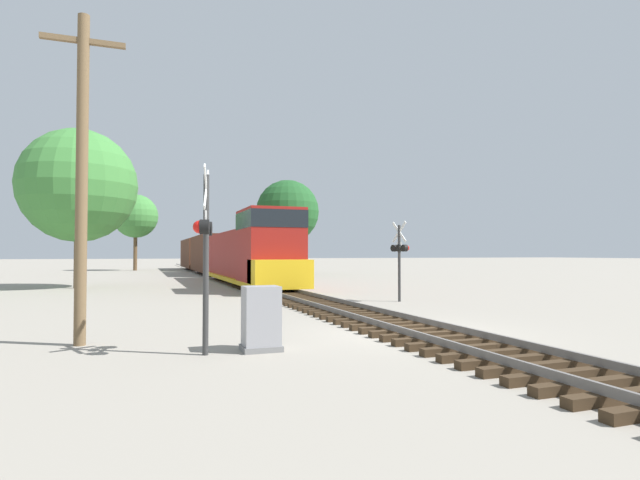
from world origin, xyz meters
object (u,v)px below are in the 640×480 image
object	(u,v)px
crossing_signal_far	(400,252)
tree_far_right	(78,186)
crossing_signal_near	(205,240)
utility_pole	(82,172)
relay_cabinet	(261,319)
freight_train	(216,254)
tree_mid_background	(288,212)
tree_deep_background	(136,216)

from	to	relation	value
crossing_signal_far	tree_far_right	world-z (taller)	tree_far_right
crossing_signal_near	utility_pole	bearing A→B (deg)	-117.05
crossing_signal_far	tree_far_right	bearing A→B (deg)	35.02
crossing_signal_far	relay_cabinet	size ratio (longest dim) A/B	2.52
crossing_signal_far	utility_pole	bearing A→B (deg)	108.89
crossing_signal_near	tree_far_right	size ratio (longest dim) A/B	0.40
crossing_signal_far	tree_far_right	distance (m)	20.22
freight_train	tree_mid_background	size ratio (longest dim) A/B	5.21
relay_cabinet	utility_pole	distance (m)	5.32
crossing_signal_far	tree_far_right	size ratio (longest dim) A/B	0.36
crossing_signal_near	tree_deep_background	bearing A→B (deg)	-166.10
tree_deep_background	freight_train	bearing A→B (deg)	-68.05
utility_pole	tree_far_right	size ratio (longest dim) A/B	0.79
freight_train	crossing_signal_far	size ratio (longest dim) A/B	13.94
freight_train	relay_cabinet	distance (m)	36.75
relay_cabinet	tree_far_right	bearing A→B (deg)	104.93
tree_far_right	crossing_signal_far	bearing A→B (deg)	-44.42
tree_mid_background	crossing_signal_near	bearing A→B (deg)	-108.59
utility_pole	tree_deep_background	distance (m)	52.56
crossing_signal_far	relay_cabinet	distance (m)	11.99
tree_far_right	tree_deep_background	size ratio (longest dim) A/B	1.03
freight_train	utility_pole	distance (m)	35.44
tree_mid_background	utility_pole	bearing A→B (deg)	-113.22
tree_mid_background	tree_deep_background	distance (m)	22.90
crossing_signal_near	tree_deep_background	distance (m)	54.72
freight_train	tree_deep_background	bearing A→B (deg)	111.95
relay_cabinet	tree_mid_background	bearing A→B (deg)	73.09
crossing_signal_near	freight_train	bearing A→B (deg)	-176.45
crossing_signal_far	tree_mid_background	xyz separation A→B (m)	(2.94, 27.79, 4.04)
relay_cabinet	utility_pole	size ratio (longest dim) A/B	0.18
utility_pole	tree_deep_background	size ratio (longest dim) A/B	0.81
freight_train	crossing_signal_near	xyz separation A→B (m)	(-5.38, -36.53, 0.36)
freight_train	crossing_signal_far	distance (m)	28.08
relay_cabinet	tree_mid_background	world-z (taller)	tree_mid_background
utility_pole	freight_train	bearing A→B (deg)	77.10
crossing_signal_near	utility_pole	world-z (taller)	utility_pole
utility_pole	tree_far_right	xyz separation A→B (m)	(-2.30, 20.56, 2.23)
tree_mid_background	tree_deep_background	world-z (taller)	tree_deep_background
crossing_signal_far	relay_cabinet	world-z (taller)	crossing_signal_far
crossing_signal_near	tree_mid_background	xyz separation A→B (m)	(12.28, 36.51, 3.84)
tree_mid_background	crossing_signal_far	bearing A→B (deg)	-96.04
crossing_signal_near	utility_pole	xyz separation A→B (m)	(-2.51, 2.03, 1.57)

